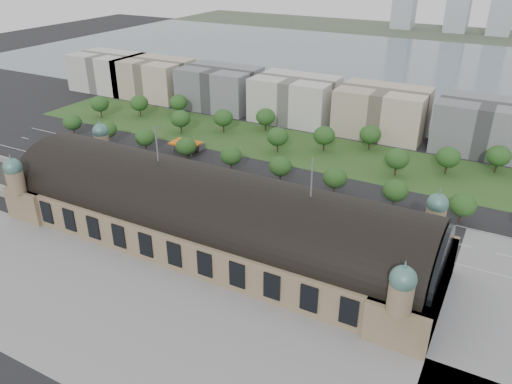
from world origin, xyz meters
The scene contains 51 objects.
ground centered at (0.00, 0.00, 0.00)m, with size 900.00×900.00×0.00m, color black.
station centered at (0.00, 0.00, 10.28)m, with size 150.00×48.40×44.30m.
plaza_south centered at (10.00, -44.00, 0.00)m, with size 190.00×48.00×0.12m, color gray.
road_slab centered at (-20.00, 38.00, 0.00)m, with size 260.00×26.00×0.10m, color black.
grass_belt centered at (-15.00, 93.00, 0.00)m, with size 300.00×45.00×0.10m, color #2F5221.
petrol_station centered at (-53.91, 65.28, 2.95)m, with size 14.00×13.00×5.05m.
lake centered at (0.00, 298.00, 0.00)m, with size 700.00×320.00×0.08m, color slate.
far_shore centered at (0.00, 498.00, 0.00)m, with size 700.00×120.00×0.14m, color #44513D.
office_0 centered at (-170.00, 133.00, 12.00)m, with size 45.00×32.00×24.00m, color beige.
office_1 centered at (-130.00, 133.00, 12.00)m, with size 45.00×32.00×24.00m, color #BEAD95.
office_2 centered at (-80.00, 133.00, 12.00)m, with size 45.00×32.00×24.00m, color slate.
office_3 centered at (-30.00, 133.00, 12.00)m, with size 45.00×32.00×24.00m, color beige.
office_4 centered at (20.00, 133.00, 12.00)m, with size 45.00×32.00×24.00m, color #BEAD95.
office_5 centered at (70.00, 133.00, 12.00)m, with size 45.00×32.00×24.00m, color slate.
tree_row_0 centered at (-120.00, 53.00, 7.43)m, with size 9.60×9.60×11.52m.
tree_row_1 centered at (-96.00, 53.00, 7.43)m, with size 9.60×9.60×11.52m.
tree_row_2 centered at (-72.00, 53.00, 7.43)m, with size 9.60×9.60×11.52m.
tree_row_3 centered at (-48.00, 53.00, 7.43)m, with size 9.60×9.60×11.52m.
tree_row_4 centered at (-24.00, 53.00, 7.43)m, with size 9.60×9.60×11.52m.
tree_row_5 centered at (0.00, 53.00, 7.43)m, with size 9.60×9.60×11.52m.
tree_row_6 centered at (24.00, 53.00, 7.43)m, with size 9.60×9.60×11.52m.
tree_row_7 centered at (48.00, 53.00, 7.43)m, with size 9.60×9.60×11.52m.
tree_row_8 centered at (72.00, 53.00, 7.43)m, with size 9.60×9.60×11.52m.
tree_belt_0 centered at (-130.00, 83.00, 8.05)m, with size 10.40×10.40×12.48m.
tree_belt_1 centered at (-111.00, 95.00, 8.05)m, with size 10.40×10.40×12.48m.
tree_belt_2 centered at (-92.00, 107.00, 8.05)m, with size 10.40×10.40×12.48m.
tree_belt_3 centered at (-73.00, 83.00, 8.05)m, with size 10.40×10.40×12.48m.
tree_belt_4 centered at (-54.00, 95.00, 8.05)m, with size 10.40×10.40×12.48m.
tree_belt_5 centered at (-35.00, 107.00, 8.05)m, with size 10.40×10.40×12.48m.
tree_belt_6 centered at (-16.00, 83.00, 8.05)m, with size 10.40×10.40×12.48m.
tree_belt_7 centered at (3.00, 95.00, 8.05)m, with size 10.40×10.40×12.48m.
tree_belt_8 centered at (22.00, 107.00, 8.05)m, with size 10.40×10.40×12.48m.
tree_belt_9 centered at (41.00, 83.00, 8.05)m, with size 10.40×10.40×12.48m.
tree_belt_10 centered at (60.00, 95.00, 8.05)m, with size 10.40×10.40×12.48m.
tree_belt_11 centered at (79.00, 107.00, 8.05)m, with size 10.40×10.40×12.48m.
traffic_car_0 centered at (-105.91, 37.34, 0.81)m, with size 1.91×4.76×1.62m, color #B9B9BB.
traffic_car_1 centered at (-103.00, 37.63, 0.78)m, with size 1.66×4.76×1.57m, color gray.
traffic_car_3 centered at (-43.24, 43.60, 0.63)m, with size 1.78×4.37×1.27m, color maroon.
traffic_car_4 centered at (5.00, 34.36, 0.82)m, with size 1.94×4.83×1.64m, color #1A2649.
traffic_car_5 centered at (27.31, 42.33, 0.71)m, with size 1.51×4.34×1.43m, color slate.
traffic_car_6 centered at (65.85, 37.86, 0.72)m, with size 2.38×5.16×1.43m, color white.
parked_car_0 centered at (-78.34, 21.00, 0.70)m, with size 1.48×4.23×1.39m, color black.
parked_car_1 centered at (-48.68, 21.37, 0.72)m, with size 2.38×5.15×1.43m, color maroon.
parked_car_2 centered at (-52.65, 21.00, 0.77)m, with size 2.17×5.33×1.55m, color #1D1A49.
parked_car_3 centered at (-43.17, 23.42, 0.72)m, with size 1.71×4.25×1.45m, color slate.
parked_car_4 centered at (-56.37, 21.00, 0.78)m, with size 1.64×4.71×1.55m, color #BBBBBD.
parked_car_5 centered at (-39.12, 25.00, 0.68)m, with size 2.27×4.92×1.37m, color #979A9F.
parked_car_6 centered at (-36.52, 22.39, 0.77)m, with size 2.16×5.32×1.54m, color black.
bus_west centered at (-25.00, 32.00, 1.53)m, with size 2.57×10.97×3.06m, color red.
bus_mid centered at (0.60, 31.52, 1.52)m, with size 2.55×10.91×3.04m, color silver.
bus_east centered at (40.00, 29.42, 1.46)m, with size 2.45×10.45×2.91m, color silver.
Camera 1 is at (81.76, -119.39, 90.52)m, focal length 35.00 mm.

